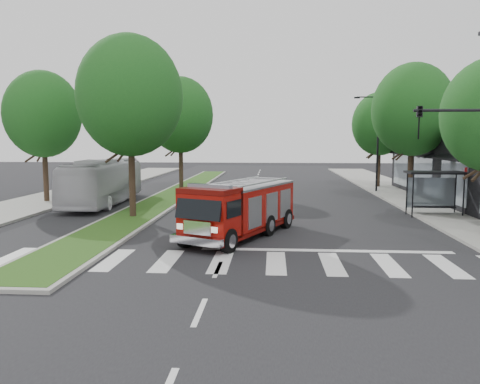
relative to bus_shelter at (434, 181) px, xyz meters
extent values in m
plane|color=black|center=(-11.20, -8.15, -2.04)|extent=(140.00, 140.00, 0.00)
cube|color=gray|center=(1.30, 1.85, -1.96)|extent=(5.00, 80.00, 0.15)
cube|color=gray|center=(-25.70, 1.85, -1.96)|extent=(5.00, 80.00, 0.15)
cube|color=gray|center=(-17.20, 9.85, -1.97)|extent=(3.00, 50.00, 0.14)
cube|color=#274413|center=(-17.20, 9.85, -1.89)|extent=(2.60, 49.50, 0.02)
cylinder|color=black|center=(-1.40, -0.75, -0.79)|extent=(0.08, 0.08, 2.50)
cylinder|color=black|center=(1.40, -0.75, -0.79)|extent=(0.08, 0.08, 2.50)
cylinder|color=black|center=(-1.40, 0.45, -0.79)|extent=(0.08, 0.08, 2.50)
cylinder|color=black|center=(1.40, 0.45, -0.79)|extent=(0.08, 0.08, 2.50)
cube|color=black|center=(0.00, -0.15, 0.51)|extent=(3.20, 1.60, 0.12)
cube|color=#8C99A5|center=(0.00, 0.55, -0.74)|extent=(2.80, 0.04, 1.80)
cube|color=black|center=(0.00, -0.15, -1.49)|extent=(2.40, 0.40, 0.08)
cylinder|color=black|center=(0.30, 5.85, 0.16)|extent=(0.36, 0.36, 4.40)
ellipsoid|color=#0F3813|center=(0.30, 5.85, 4.46)|extent=(5.60, 5.60, 6.44)
cylinder|color=black|center=(0.30, 15.85, -0.06)|extent=(0.36, 0.36, 3.96)
ellipsoid|color=#0F3813|center=(0.30, 15.85, 3.81)|extent=(5.00, 5.00, 5.75)
cylinder|color=black|center=(-17.20, -2.15, 0.27)|extent=(0.36, 0.36, 4.62)
ellipsoid|color=#0F3813|center=(-17.20, -2.15, 4.79)|extent=(5.80, 5.80, 6.67)
cylinder|color=black|center=(-17.20, 11.85, 0.16)|extent=(0.36, 0.36, 4.40)
ellipsoid|color=#0F3813|center=(-17.20, 11.85, 4.46)|extent=(5.60, 5.60, 6.44)
cylinder|color=black|center=(-25.20, 3.85, 0.05)|extent=(0.36, 0.36, 4.18)
ellipsoid|color=#0F3813|center=(-25.20, 3.85, 4.14)|extent=(5.20, 5.20, 5.98)
cylinder|color=black|center=(-2.70, -11.65, 3.36)|extent=(4.00, 0.10, 0.10)
imported|color=black|center=(-4.50, -11.65, 2.96)|extent=(0.18, 0.22, 1.10)
cylinder|color=black|center=(-0.70, 11.85, 1.96)|extent=(0.16, 0.16, 8.00)
cylinder|color=black|center=(-1.60, 11.85, 5.86)|extent=(1.80, 0.10, 0.10)
cube|color=black|center=(-2.50, 11.85, 5.81)|extent=(0.45, 0.20, 0.12)
cube|color=#550804|center=(-10.76, -6.60, -1.60)|extent=(5.07, 7.72, 0.22)
cube|color=maroon|center=(-10.47, -5.95, -0.66)|extent=(4.34, 6.09, 1.78)
cube|color=maroon|center=(-11.88, -9.12, -0.66)|extent=(2.68, 2.36, 1.86)
cube|color=#B2B2B7|center=(-10.47, -5.95, 0.27)|extent=(4.34, 6.09, 0.11)
cylinder|color=#B2B2B7|center=(-11.20, -5.63, 0.45)|extent=(2.25, 4.90, 0.09)
cylinder|color=#B2B2B7|center=(-9.74, -6.28, 0.45)|extent=(2.25, 4.90, 0.09)
cube|color=silver|center=(-12.29, -10.05, -1.51)|extent=(2.23, 1.22, 0.31)
cube|color=#8C99A5|center=(-11.88, -9.12, 0.54)|extent=(1.91, 1.08, 0.16)
cylinder|color=black|center=(-12.92, -8.94, -1.55)|extent=(0.68, 1.02, 0.98)
cylinder|color=black|center=(-11.05, -9.78, -1.55)|extent=(0.68, 1.02, 0.98)
cylinder|color=black|center=(-11.40, -5.54, -1.55)|extent=(0.68, 1.02, 0.98)
cylinder|color=black|center=(-9.53, -6.37, -1.55)|extent=(0.68, 1.02, 0.98)
cylinder|color=black|center=(-10.53, -3.59, -1.55)|extent=(0.68, 1.02, 0.98)
cylinder|color=black|center=(-8.67, -4.42, -1.55)|extent=(0.68, 1.02, 0.98)
imported|color=#BCBCC0|center=(-20.92, 3.50, -0.50)|extent=(3.12, 11.15, 3.08)
camera|label=1|loc=(-9.34, -27.70, 2.41)|focal=35.00mm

